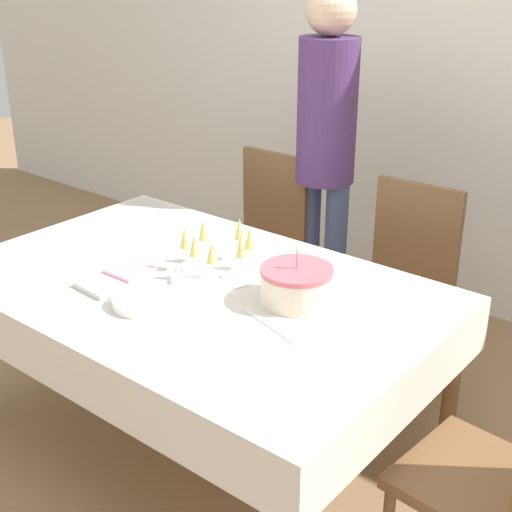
% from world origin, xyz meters
% --- Properties ---
extents(ground_plane, '(12.00, 12.00, 0.00)m').
position_xyz_m(ground_plane, '(0.00, 0.00, 0.00)').
color(ground_plane, '#93704C').
extents(wall_back, '(8.00, 0.05, 2.70)m').
position_xyz_m(wall_back, '(0.00, 1.85, 1.35)').
color(wall_back, silver).
rests_on(wall_back, ground_plane).
extents(dining_table, '(1.81, 1.16, 0.73)m').
position_xyz_m(dining_table, '(0.00, 0.00, 0.63)').
color(dining_table, silver).
rests_on(dining_table, ground_plane).
extents(dining_chair_far_left, '(0.43, 0.43, 0.95)m').
position_xyz_m(dining_chair_far_left, '(-0.40, 0.90, 0.52)').
color(dining_chair_far_left, brown).
rests_on(dining_chair_far_left, ground_plane).
extents(dining_chair_far_right, '(0.44, 0.44, 0.95)m').
position_xyz_m(dining_chair_far_right, '(0.40, 0.90, 0.52)').
color(dining_chair_far_right, brown).
rests_on(dining_chair_far_right, ground_plane).
extents(dining_chair_right_end, '(0.46, 0.46, 0.95)m').
position_xyz_m(dining_chair_right_end, '(1.23, -0.01, 0.52)').
color(dining_chair_right_end, brown).
rests_on(dining_chair_right_end, ground_plane).
extents(birthday_cake, '(0.26, 0.26, 0.20)m').
position_xyz_m(birthday_cake, '(0.38, 0.12, 0.80)').
color(birthday_cake, beige).
rests_on(birthday_cake, dining_table).
extents(champagne_tray, '(0.34, 0.34, 0.18)m').
position_xyz_m(champagne_tray, '(0.01, 0.13, 0.82)').
color(champagne_tray, silver).
rests_on(champagne_tray, dining_table).
extents(plate_stack_main, '(0.23, 0.23, 0.03)m').
position_xyz_m(plate_stack_main, '(-0.01, -0.23, 0.75)').
color(plate_stack_main, white).
rests_on(plate_stack_main, dining_table).
extents(plate_stack_dessert, '(0.17, 0.17, 0.03)m').
position_xyz_m(plate_stack_dessert, '(0.03, -0.02, 0.75)').
color(plate_stack_dessert, white).
rests_on(plate_stack_dessert, dining_table).
extents(cake_knife, '(0.29, 0.10, 0.00)m').
position_xyz_m(cake_knife, '(0.41, -0.08, 0.73)').
color(cake_knife, silver).
rests_on(cake_knife, dining_table).
extents(fork_pile, '(0.17, 0.07, 0.02)m').
position_xyz_m(fork_pile, '(-0.24, -0.28, 0.74)').
color(fork_pile, silver).
rests_on(fork_pile, dining_table).
extents(napkin_pile, '(0.15, 0.15, 0.01)m').
position_xyz_m(napkin_pile, '(-0.26, -0.08, 0.74)').
color(napkin_pile, pink).
rests_on(napkin_pile, dining_table).
extents(person_standing, '(0.28, 0.28, 1.74)m').
position_xyz_m(person_standing, '(-0.14, 1.06, 1.06)').
color(person_standing, '#3F4C72').
rests_on(person_standing, ground_plane).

